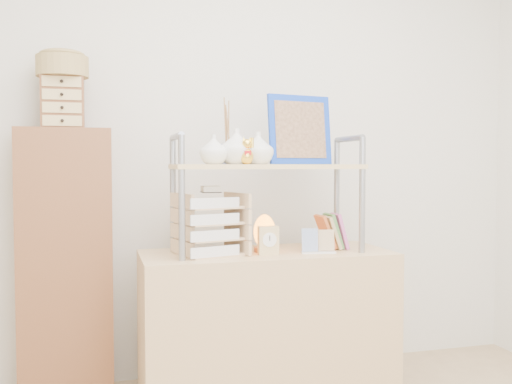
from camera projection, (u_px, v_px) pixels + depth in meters
room_shell at (335, 10)px, 1.93m from camera, size 3.42×3.41×2.61m
desk at (266, 328)px, 2.77m from camera, size 1.20×0.50×0.75m
cabinet at (66, 263)px, 2.86m from camera, size 0.45×0.25×1.35m
hutch at (261, 160)px, 2.74m from camera, size 0.90×0.34×0.77m
letter_tray at (211, 227)px, 2.65m from camera, size 0.32×0.31×0.32m
salt_lamp at (264, 233)px, 2.75m from camera, size 0.12×0.11×0.18m
desk_clock at (268, 240)px, 2.66m from camera, size 0.10×0.04×0.13m
postcard_stand at (318, 246)px, 2.71m from camera, size 0.17×0.07×0.12m
drawer_chest at (63, 103)px, 2.80m from camera, size 0.20×0.16×0.25m
woven_basket at (62, 67)px, 2.79m from camera, size 0.25×0.25×0.10m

